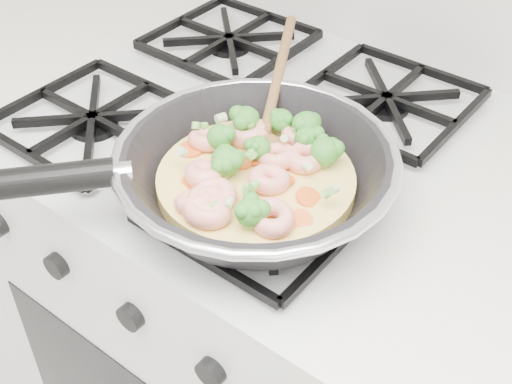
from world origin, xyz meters
The scene contains 2 objects.
stove centered at (0.00, 1.70, 0.46)m, with size 0.60×0.60×0.92m.
skillet centered at (0.14, 1.55, 0.96)m, with size 0.40×0.53×0.09m.
Camera 1 is at (0.52, 1.07, 1.45)m, focal length 47.63 mm.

